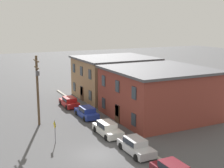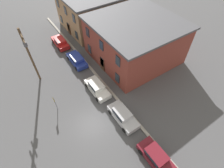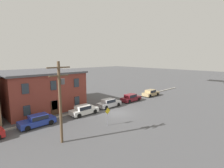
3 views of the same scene
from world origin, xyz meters
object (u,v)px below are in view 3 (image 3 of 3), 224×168
object	(u,v)px
car_blue	(38,120)
car_maroon	(131,98)
car_white	(84,110)
car_silver	(109,103)
caution_sign	(108,114)
car_tan	(151,93)
utility_pole	(60,98)

from	to	relation	value
car_blue	car_maroon	size ratio (longest dim) A/B	1.00
car_white	car_silver	size ratio (longest dim) A/B	1.00
car_blue	car_white	bearing A→B (deg)	-2.65
car_blue	caution_sign	size ratio (longest dim) A/B	1.84
car_tan	car_silver	bearing A→B (deg)	179.90
car_blue	utility_pole	xyz separation A→B (m)	(0.16, -6.19, 3.94)
car_white	car_silver	world-z (taller)	same
car_white	utility_pole	distance (m)	9.72
car_maroon	car_white	bearing A→B (deg)	-178.54
car_maroon	caution_sign	xyz separation A→B (m)	(-11.66, -6.05, 0.83)
car_blue	car_silver	world-z (taller)	same
car_white	utility_pole	xyz separation A→B (m)	(-6.66, -5.87, 3.94)
car_blue	car_maroon	world-z (taller)	same
car_blue	car_tan	xyz separation A→B (m)	(25.12, -0.01, 0.00)
car_blue	caution_sign	xyz separation A→B (m)	(6.56, -6.08, 0.83)
car_tan	utility_pole	bearing A→B (deg)	-166.10
car_silver	car_white	bearing A→B (deg)	-176.62
car_blue	car_maroon	xyz separation A→B (m)	(18.22, -0.03, 0.00)
caution_sign	car_silver	bearing A→B (deg)	46.42
car_silver	car_tan	size ratio (longest dim) A/B	1.00
car_blue	car_white	size ratio (longest dim) A/B	1.00
car_maroon	utility_pole	distance (m)	19.48
car_silver	caution_sign	distance (m)	8.44
car_blue	utility_pole	world-z (taller)	utility_pole
car_tan	car_maroon	bearing A→B (deg)	-179.89
car_white	caution_sign	xyz separation A→B (m)	(-0.27, -5.76, 0.83)
car_silver	car_maroon	bearing A→B (deg)	-0.36
car_tan	utility_pole	distance (m)	26.01
car_tan	utility_pole	world-z (taller)	utility_pole
car_blue	car_silver	size ratio (longest dim) A/B	1.00
caution_sign	utility_pole	size ratio (longest dim) A/B	0.29
car_tan	caution_sign	xyz separation A→B (m)	(-18.56, -6.06, 0.83)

